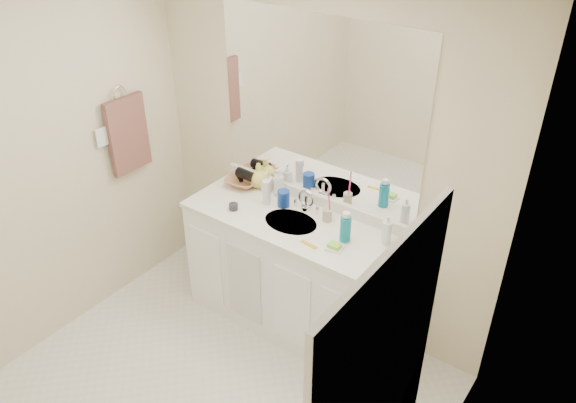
# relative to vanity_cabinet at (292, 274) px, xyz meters

# --- Properties ---
(ceiling) EXTENTS (2.60, 2.60, 0.02)m
(ceiling) POSITION_rel_vanity_cabinet_xyz_m (0.00, -1.02, 1.97)
(ceiling) COLOR white
(ceiling) RESTS_ON wall_back
(wall_back) EXTENTS (2.60, 0.02, 2.40)m
(wall_back) POSITION_rel_vanity_cabinet_xyz_m (0.00, 0.28, 0.77)
(wall_back) COLOR beige
(wall_back) RESTS_ON floor
(wall_left) EXTENTS (0.02, 2.60, 2.40)m
(wall_left) POSITION_rel_vanity_cabinet_xyz_m (-1.30, -1.02, 0.77)
(wall_left) COLOR beige
(wall_left) RESTS_ON floor
(wall_right) EXTENTS (0.02, 2.60, 2.40)m
(wall_right) POSITION_rel_vanity_cabinet_xyz_m (1.30, -1.02, 0.77)
(wall_right) COLOR beige
(wall_right) RESTS_ON floor
(vanity_cabinet) EXTENTS (1.50, 0.55, 0.85)m
(vanity_cabinet) POSITION_rel_vanity_cabinet_xyz_m (0.00, 0.00, 0.00)
(vanity_cabinet) COLOR white
(vanity_cabinet) RESTS_ON floor
(countertop) EXTENTS (1.52, 0.57, 0.03)m
(countertop) POSITION_rel_vanity_cabinet_xyz_m (0.00, 0.00, 0.44)
(countertop) COLOR white
(countertop) RESTS_ON vanity_cabinet
(backsplash) EXTENTS (1.52, 0.03, 0.08)m
(backsplash) POSITION_rel_vanity_cabinet_xyz_m (0.00, 0.26, 0.50)
(backsplash) COLOR white
(backsplash) RESTS_ON countertop
(sink_basin) EXTENTS (0.37, 0.37, 0.02)m
(sink_basin) POSITION_rel_vanity_cabinet_xyz_m (0.00, -0.02, 0.44)
(sink_basin) COLOR #B7ACA0
(sink_basin) RESTS_ON countertop
(faucet) EXTENTS (0.02, 0.02, 0.11)m
(faucet) POSITION_rel_vanity_cabinet_xyz_m (0.00, 0.16, 0.51)
(faucet) COLOR silver
(faucet) RESTS_ON countertop
(mirror) EXTENTS (1.48, 0.01, 1.20)m
(mirror) POSITION_rel_vanity_cabinet_xyz_m (0.00, 0.27, 1.14)
(mirror) COLOR white
(mirror) RESTS_ON wall_back
(blue_mug) EXTENTS (0.10, 0.10, 0.12)m
(blue_mug) POSITION_rel_vanity_cabinet_xyz_m (-0.16, 0.11, 0.51)
(blue_mug) COLOR navy
(blue_mug) RESTS_ON countertop
(tan_cup) EXTENTS (0.07, 0.07, 0.08)m
(tan_cup) POSITION_rel_vanity_cabinet_xyz_m (0.18, 0.13, 0.50)
(tan_cup) COLOR tan
(tan_cup) RESTS_ON countertop
(toothbrush) EXTENTS (0.02, 0.04, 0.20)m
(toothbrush) POSITION_rel_vanity_cabinet_xyz_m (0.19, 0.13, 0.60)
(toothbrush) COLOR #D83986
(toothbrush) RESTS_ON tan_cup
(mouthwash_bottle) EXTENTS (0.09, 0.09, 0.17)m
(mouthwash_bottle) POSITION_rel_vanity_cabinet_xyz_m (0.39, 0.01, 0.54)
(mouthwash_bottle) COLOR #0B748E
(mouthwash_bottle) RESTS_ON countertop
(clear_pump_bottle) EXTENTS (0.06, 0.06, 0.15)m
(clear_pump_bottle) POSITION_rel_vanity_cabinet_xyz_m (0.61, 0.13, 0.53)
(clear_pump_bottle) COLOR white
(clear_pump_bottle) RESTS_ON countertop
(soap_dish) EXTENTS (0.12, 0.10, 0.01)m
(soap_dish) POSITION_rel_vanity_cabinet_xyz_m (0.39, -0.11, 0.46)
(soap_dish) COLOR white
(soap_dish) RESTS_ON countertop
(green_soap) EXTENTS (0.08, 0.06, 0.03)m
(green_soap) POSITION_rel_vanity_cabinet_xyz_m (0.39, -0.11, 0.48)
(green_soap) COLOR #93DF36
(green_soap) RESTS_ON soap_dish
(orange_comb) EXTENTS (0.12, 0.04, 0.00)m
(orange_comb) POSITION_rel_vanity_cabinet_xyz_m (0.24, -0.16, 0.46)
(orange_comb) COLOR orange
(orange_comb) RESTS_ON countertop
(dark_jar) EXTENTS (0.06, 0.06, 0.04)m
(dark_jar) POSITION_rel_vanity_cabinet_xyz_m (-0.40, -0.13, 0.48)
(dark_jar) COLOR #27262C
(dark_jar) RESTS_ON countertop
(extra_white_bottle) EXTENTS (0.06, 0.06, 0.17)m
(extra_white_bottle) POSITION_rel_vanity_cabinet_xyz_m (-0.27, 0.07, 0.54)
(extra_white_bottle) COLOR silver
(extra_white_bottle) RESTS_ON countertop
(soap_bottle_white) EXTENTS (0.09, 0.09, 0.20)m
(soap_bottle_white) POSITION_rel_vanity_cabinet_xyz_m (-0.27, 0.21, 0.56)
(soap_bottle_white) COLOR white
(soap_bottle_white) RESTS_ON countertop
(soap_bottle_cream) EXTENTS (0.08, 0.08, 0.15)m
(soap_bottle_cream) POSITION_rel_vanity_cabinet_xyz_m (-0.37, 0.21, 0.53)
(soap_bottle_cream) COLOR #FBE6CD
(soap_bottle_cream) RESTS_ON countertop
(soap_bottle_yellow) EXTENTS (0.19, 0.19, 0.18)m
(soap_bottle_yellow) POSITION_rel_vanity_cabinet_xyz_m (-0.46, 0.22, 0.55)
(soap_bottle_yellow) COLOR #DBD955
(soap_bottle_yellow) RESTS_ON countertop
(wicker_basket) EXTENTS (0.29, 0.29, 0.06)m
(wicker_basket) POSITION_rel_vanity_cabinet_xyz_m (-0.56, 0.17, 0.49)
(wicker_basket) COLOR #A36641
(wicker_basket) RESTS_ON countertop
(hair_dryer) EXTENTS (0.15, 0.08, 0.07)m
(hair_dryer) POSITION_rel_vanity_cabinet_xyz_m (-0.54, 0.17, 0.54)
(hair_dryer) COLOR black
(hair_dryer) RESTS_ON wicker_basket
(towel_ring) EXTENTS (0.01, 0.11, 0.11)m
(towel_ring) POSITION_rel_vanity_cabinet_xyz_m (-1.27, -0.25, 1.12)
(towel_ring) COLOR silver
(towel_ring) RESTS_ON wall_left
(hand_towel) EXTENTS (0.04, 0.32, 0.55)m
(hand_towel) POSITION_rel_vanity_cabinet_xyz_m (-1.25, -0.25, 0.82)
(hand_towel) COLOR #4D2F29
(hand_towel) RESTS_ON towel_ring
(switch_plate) EXTENTS (0.01, 0.08, 0.13)m
(switch_plate) POSITION_rel_vanity_cabinet_xyz_m (-1.27, -0.45, 0.88)
(switch_plate) COLOR white
(switch_plate) RESTS_ON wall_left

